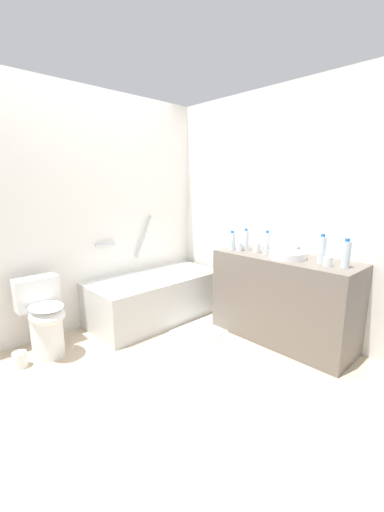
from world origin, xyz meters
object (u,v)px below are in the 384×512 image
object	(u,v)px
water_bottle_1	(346,254)
water_bottle_4	(267,243)
drinking_glass_2	(239,246)
toilet_paper_roll	(20,360)
water_bottle_2	(232,241)
sink_faucet	(298,251)
water_bottle_0	(246,240)
bathtub	(155,295)
drinking_glass_1	(257,248)
drinking_glass_0	(328,261)
toilet	(44,318)
bath_mat	(206,329)
sink_basin	(287,255)
water_bottle_3	(322,250)

from	to	relation	value
water_bottle_1	water_bottle_4	size ratio (longest dim) A/B	1.05
drinking_glass_2	toilet_paper_roll	size ratio (longest dim) A/B	0.68
water_bottle_2	drinking_glass_2	size ratio (longest dim) A/B	2.10
water_bottle_1	sink_faucet	bearing A→B (deg)	71.16
water_bottle_0	toilet_paper_roll	distance (m)	2.31
bathtub	sink_faucet	size ratio (longest dim) A/B	9.78
water_bottle_4	drinking_glass_1	xyz separation A→B (m)	(-0.02, 0.10, -0.06)
water_bottle_1	drinking_glass_1	distance (m)	0.85
bathtub	drinking_glass_0	world-z (taller)	bathtub
water_bottle_1	water_bottle_0	bearing A→B (deg)	90.21
water_bottle_1	drinking_glass_1	size ratio (longest dim) A/B	2.53
water_bottle_2	toilet_paper_roll	xyz separation A→B (m)	(-1.92, 0.66, -0.86)
toilet	bath_mat	xyz separation A→B (m)	(1.39, -0.63, -0.34)
water_bottle_4	bath_mat	world-z (taller)	water_bottle_4
water_bottle_1	bath_mat	size ratio (longest dim) A/B	0.37
drinking_glass_0	toilet_paper_roll	world-z (taller)	drinking_glass_0
drinking_glass_0	bath_mat	world-z (taller)	drinking_glass_0
sink_basin	bath_mat	bearing A→B (deg)	115.19
drinking_glass_1	bath_mat	xyz separation A→B (m)	(-0.34, 0.36, -0.88)
sink_faucet	water_bottle_0	bearing A→B (deg)	109.57
sink_basin	bathtub	bearing A→B (deg)	111.69
sink_basin	water_bottle_1	distance (m)	0.51
bathtub	sink_basin	bearing A→B (deg)	-68.31
water_bottle_0	water_bottle_4	xyz separation A→B (m)	(0.01, -0.24, 0.00)
bathtub	drinking_glass_2	bearing A→B (deg)	-59.47
sink_faucet	bath_mat	size ratio (longest dim) A/B	0.24
water_bottle_2	water_bottle_4	bearing A→B (deg)	-78.06
water_bottle_3	drinking_glass_0	size ratio (longest dim) A/B	3.29
water_bottle_0	drinking_glass_1	xyz separation A→B (m)	(-0.01, -0.14, -0.06)
sink_faucet	water_bottle_1	size ratio (longest dim) A/B	0.64
toilet	toilet_paper_roll	distance (m)	0.38
sink_basin	drinking_glass_1	xyz separation A→B (m)	(0.01, 0.35, 0.02)
water_bottle_4	bath_mat	distance (m)	1.10
water_bottle_2	drinking_glass_0	distance (m)	0.99
bathtub	sink_basin	size ratio (longest dim) A/B	4.42
water_bottle_2	water_bottle_4	distance (m)	0.38
bathtub	drinking_glass_1	bearing A→B (deg)	-61.12
bathtub	water_bottle_4	bearing A→B (deg)	-62.49
toilet	drinking_glass_1	xyz separation A→B (m)	(1.74, -0.99, 0.53)
water_bottle_2	water_bottle_3	bearing A→B (deg)	-84.88
toilet	water_bottle_1	bearing A→B (deg)	44.68
drinking_glass_2	bath_mat	size ratio (longest dim) A/B	0.14
water_bottle_0	water_bottle_4	bearing A→B (deg)	-87.70
water_bottle_1	bath_mat	xyz separation A→B (m)	(-0.36, 1.20, -0.94)
bath_mat	toilet_paper_roll	bearing A→B (deg)	160.91
toilet	water_bottle_1	distance (m)	2.60
drinking_glass_0	water_bottle_1	bearing A→B (deg)	-71.88
water_bottle_0	bath_mat	size ratio (longest dim) A/B	0.35
drinking_glass_0	bath_mat	distance (m)	1.42
bathtub	bath_mat	size ratio (longest dim) A/B	2.30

